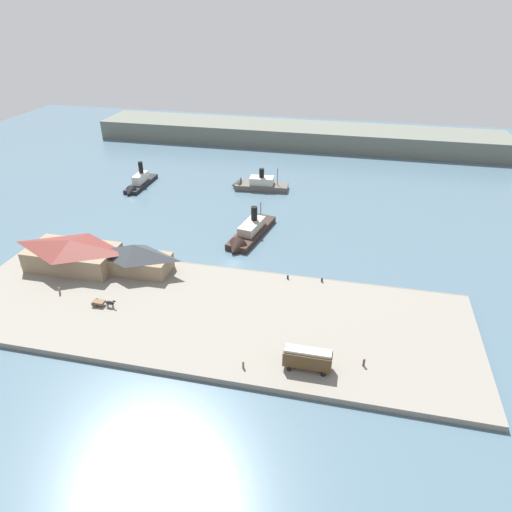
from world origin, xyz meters
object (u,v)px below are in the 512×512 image
Objects in this scene: ferry_shed_west_terminal at (136,258)px; mooring_post_center_east at (322,280)px; street_tram at (308,358)px; ferry_shed_central_terminal at (72,253)px; ferry_near_quay at (138,184)px; pedestrian_near_west_shed at (59,291)px; ferry_approaching_east at (255,185)px; pedestrian_near_cart at (364,362)px; ferry_approaching_west at (248,235)px; pedestrian_at_waters_edge at (243,365)px; horse_cart at (103,302)px; mooring_post_west at (288,277)px.

ferry_shed_west_terminal is 44.29m from mooring_post_center_east.
mooring_post_center_east is at bearing 90.19° from street_tram.
ferry_near_quay is (-8.96, 54.62, -3.39)m from ferry_shed_central_terminal.
pedestrian_near_west_shed reaches higher than mooring_post_center_east.
ferry_approaching_east is at bearing 11.09° from ferry_near_quay.
ferry_shed_central_terminal is 15.98m from ferry_shed_west_terminal.
ferry_near_quay is at bearing 144.83° from mooring_post_center_east.
mooring_post_center_east is (-0.09, 28.98, -2.04)m from street_tram.
ferry_approaching_east reaches higher than street_tram.
street_tram reaches higher than pedestrian_near_cart.
ferry_near_quay reaches higher than street_tram.
mooring_post_center_east is 0.04× the size of ferry_approaching_west.
pedestrian_near_cart is at bearing -65.02° from ferry_approaching_east.
ferry_shed_central_terminal is 72.64m from pedestrian_near_cart.
ferry_shed_west_terminal is 10.26× the size of pedestrian_at_waters_edge.
horse_cart is at bearing -42.04° from ferry_shed_central_terminal.
ferry_approaching_east is at bearing 75.83° from ferry_shed_west_terminal.
ferry_approaching_west is at bearing 139.54° from mooring_post_center_east.
mooring_post_center_east is 29.27m from ferry_approaching_west.
pedestrian_near_west_shed is at bearing 172.77° from pedestrian_near_cart.
pedestrian_at_waters_edge is at bearing -95.66° from mooring_post_west.
ferry_approaching_west is at bearing 59.88° from horse_cart.
street_tram reaches higher than mooring_post_center_east.
pedestrian_near_cart is at bearing -55.07° from mooring_post_west.
ferry_approaching_east is at bearing 63.36° from ferry_shed_central_terminal.
ferry_near_quay is (-57.78, 79.83, -0.48)m from pedestrian_at_waters_edge.
mooring_post_center_east is (7.96, 0.45, 0.00)m from mooring_post_west.
street_tram is at bearing -71.49° from ferry_approaching_east.
ferry_shed_west_terminal is at bearing -173.14° from mooring_post_west.
street_tram is at bearing -11.63° from horse_cart.
ferry_shed_west_terminal reaches higher than ferry_approaching_west.
horse_cart is 3.38× the size of pedestrian_at_waters_edge.
pedestrian_near_cart is 0.09× the size of ferry_approaching_east.
pedestrian_near_cart is (69.79, -19.95, -2.84)m from ferry_shed_central_terminal.
ferry_shed_west_terminal is (15.92, 1.37, -0.01)m from ferry_shed_central_terminal.
mooring_post_west is 0.04× the size of ferry_approaching_east.
horse_cart is at bearing -120.12° from ferry_approaching_west.
ferry_approaching_east is at bearing 77.93° from horse_cart.
horse_cart is at bearing -70.58° from ferry_near_quay.
ferry_shed_central_terminal is 20.50m from horse_cart.
mooring_post_west is 7.97m from mooring_post_center_east.
ferry_approaching_west is 55.08m from ferry_near_quay.
street_tram is (59.93, -22.84, -1.14)m from ferry_shed_central_terminal.
ferry_approaching_east is (-17.46, 87.73, -0.38)m from pedestrian_at_waters_edge.
pedestrian_at_waters_edge is (-11.11, -2.37, -1.76)m from street_tram.
ferry_shed_west_terminal is 32.33m from ferry_approaching_west.
ferry_approaching_east is (-28.57, 85.36, -2.15)m from street_tram.
pedestrian_near_cart is at bearing -54.45° from ferry_approaching_west.
ferry_approaching_east is at bearing 108.51° from street_tram.
ferry_shed_central_terminal reaches higher than ferry_approaching_west.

